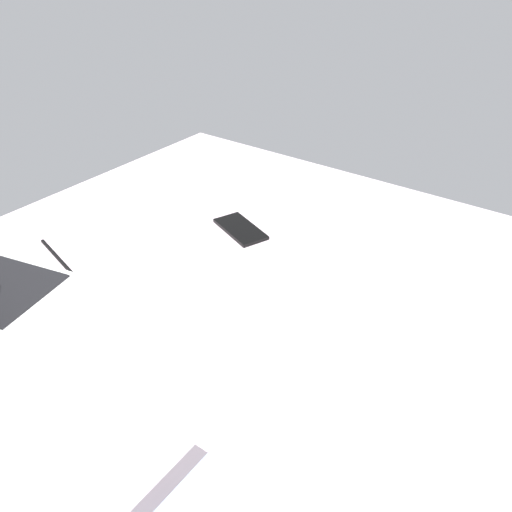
% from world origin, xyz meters
% --- Properties ---
extents(bed_mattress, '(1.80, 1.40, 0.18)m').
position_xyz_m(bed_mattress, '(0.00, 0.00, 0.09)').
color(bed_mattress, silver).
rests_on(bed_mattress, ground).
extents(cell_phone, '(0.16, 0.11, 0.01)m').
position_xyz_m(cell_phone, '(0.39, -0.26, 0.18)').
color(cell_phone, black).
rests_on(cell_phone, bed_mattress).
extents(charger_cable, '(0.17, 0.05, 0.01)m').
position_xyz_m(charger_cable, '(0.63, 0.06, 0.18)').
color(charger_cable, black).
rests_on(charger_cable, bed_mattress).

